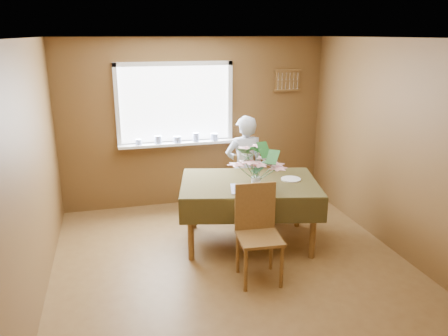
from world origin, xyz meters
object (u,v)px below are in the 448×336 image
object	(u,v)px
seated_woman	(245,168)
dining_table	(249,189)
flower_bouquet	(256,163)
chair_far	(245,180)
chair_near	(257,229)

from	to	relation	value
seated_woman	dining_table	bearing A→B (deg)	78.78
dining_table	flower_bouquet	bearing A→B (deg)	-77.08
seated_woman	flower_bouquet	distance (m)	1.07
chair_far	flower_bouquet	world-z (taller)	flower_bouquet
dining_table	chair_near	xyz separation A→B (m)	(-0.16, -0.80, -0.15)
dining_table	chair_far	distance (m)	0.94
chair_near	dining_table	bearing A→B (deg)	82.52
chair_near	seated_woman	xyz separation A→B (m)	(0.33, 1.55, 0.19)
seated_woman	chair_near	bearing A→B (deg)	79.43
chair_near	flower_bouquet	size ratio (longest dim) A/B	1.86
dining_table	seated_woman	distance (m)	0.77
chair_far	flower_bouquet	size ratio (longest dim) A/B	1.67
chair_far	chair_near	size ratio (longest dim) A/B	0.90
chair_far	flower_bouquet	bearing A→B (deg)	77.60
flower_bouquet	seated_woman	bearing A→B (deg)	80.20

